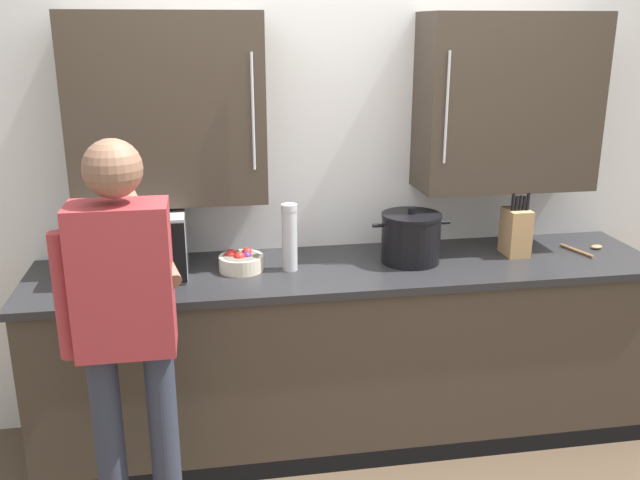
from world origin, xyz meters
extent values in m
cube|color=white|center=(0.00, 1.02, 1.32)|extent=(4.02, 0.10, 2.64)
cube|color=#3D3328|center=(-0.80, 0.81, 1.63)|extent=(0.85, 0.32, 0.84)
cylinder|color=#B7BABF|center=(-0.44, 0.63, 1.63)|extent=(0.01, 0.01, 0.50)
cube|color=#3D3328|center=(0.80, 0.81, 1.63)|extent=(0.85, 0.32, 0.84)
cylinder|color=#B7BABF|center=(0.44, 0.63, 1.63)|extent=(0.01, 0.01, 0.50)
cube|color=#3D3328|center=(0.00, 0.65, 0.43)|extent=(2.93, 0.63, 0.87)
cube|color=#232326|center=(0.00, 0.65, 0.89)|extent=(2.97, 0.67, 0.03)
cube|color=black|center=(0.00, 0.35, 0.04)|extent=(2.93, 0.04, 0.09)
cube|color=#B7BABF|center=(-0.99, 0.69, 1.05)|extent=(0.49, 0.34, 0.29)
cube|color=beige|center=(-1.06, 0.68, 1.05)|extent=(0.31, 0.29, 0.24)
cube|color=black|center=(-0.82, 0.52, 1.05)|extent=(0.14, 0.01, 0.27)
cube|color=black|center=(-1.06, 0.51, 1.05)|extent=(0.35, 0.04, 0.27)
cylinder|color=black|center=(0.30, 0.66, 1.02)|extent=(0.28, 0.28, 0.22)
cylinder|color=black|center=(0.30, 0.66, 1.13)|extent=(0.29, 0.29, 0.02)
cylinder|color=black|center=(0.30, 0.66, 1.16)|extent=(0.04, 0.04, 0.03)
cylinder|color=black|center=(0.13, 0.66, 1.09)|extent=(0.05, 0.02, 0.02)
cylinder|color=black|center=(0.46, 0.66, 1.09)|extent=(0.05, 0.02, 0.02)
cylinder|color=#B7BABF|center=(-0.28, 0.63, 1.05)|extent=(0.07, 0.07, 0.28)
cylinder|color=#B7BABF|center=(-0.28, 0.63, 1.20)|extent=(0.07, 0.07, 0.03)
cylinder|color=#A37547|center=(1.16, 0.65, 0.91)|extent=(0.07, 0.21, 0.01)
ellipsoid|color=#A37547|center=(1.29, 0.69, 0.91)|extent=(0.07, 0.06, 0.02)
cube|color=tan|center=(0.84, 0.67, 1.02)|extent=(0.11, 0.15, 0.23)
cylinder|color=black|center=(0.80, 0.65, 1.18)|extent=(0.02, 0.02, 0.09)
cylinder|color=black|center=(0.82, 0.65, 1.17)|extent=(0.02, 0.02, 0.07)
cylinder|color=black|center=(0.84, 0.65, 1.17)|extent=(0.02, 0.02, 0.07)
cylinder|color=black|center=(0.86, 0.65, 1.17)|extent=(0.02, 0.02, 0.07)
cylinder|color=black|center=(0.88, 0.65, 1.18)|extent=(0.02, 0.02, 0.09)
cylinder|color=beige|center=(-0.51, 0.67, 0.94)|extent=(0.21, 0.21, 0.07)
cylinder|color=#6B6659|center=(-0.51, 0.67, 0.95)|extent=(0.17, 0.17, 0.04)
sphere|color=red|center=(-0.48, 0.71, 0.97)|extent=(0.05, 0.05, 0.05)
sphere|color=red|center=(-0.52, 0.65, 0.97)|extent=(0.05, 0.05, 0.05)
sphere|color=#511E5B|center=(-0.48, 0.66, 0.97)|extent=(0.05, 0.05, 0.05)
sphere|color=red|center=(-0.55, 0.68, 0.97)|extent=(0.06, 0.06, 0.06)
cylinder|color=#282D3D|center=(-1.05, -0.04, 0.44)|extent=(0.11, 0.11, 0.88)
cylinder|color=#282D3D|center=(-0.85, -0.04, 0.44)|extent=(0.11, 0.11, 0.88)
cube|color=maroon|center=(-0.95, -0.04, 1.15)|extent=(0.34, 0.20, 0.54)
sphere|color=brown|center=(-0.95, -0.04, 1.54)|extent=(0.20, 0.20, 0.20)
cylinder|color=brown|center=(-0.87, 0.17, 1.24)|extent=(0.26, 0.47, 0.30)
cylinder|color=maroon|center=(-1.15, -0.04, 1.10)|extent=(0.07, 0.07, 0.46)
camera|label=1|loc=(-0.65, -2.37, 1.99)|focal=38.82mm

